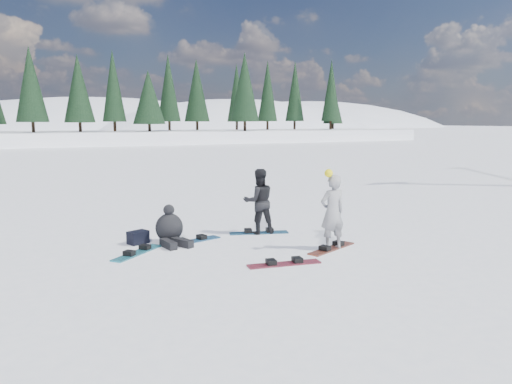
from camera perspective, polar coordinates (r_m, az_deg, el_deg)
ground at (r=12.47m, az=13.99°, el=-5.36°), size 420.00×420.00×0.00m
alpine_backdrop at (r=199.30m, az=-26.15°, el=2.50°), size 412.50×227.00×53.20m
snowboarder_woman at (r=11.22m, az=8.72°, el=-2.26°), size 0.62×0.42×1.83m
snowboarder_man at (r=12.66m, az=0.33°, el=-1.07°), size 0.89×0.75×1.66m
seated_rider at (r=11.93m, az=-9.81°, el=-4.12°), size 0.79×1.16×0.91m
gear_bag at (r=12.06m, az=-13.33°, el=-5.07°), size 0.53×0.45×0.30m
snowboard_woman at (r=11.41m, az=8.64°, el=-6.40°), size 1.49×0.86×0.03m
snowboard_man at (r=12.82m, az=0.33°, el=-4.68°), size 1.52×0.70×0.03m
snowboard_loose_c at (r=12.02m, az=-7.32°, el=-5.61°), size 1.52×0.70×0.03m
snowboard_loose_a at (r=11.22m, az=-13.40°, el=-6.78°), size 1.30×1.21×0.03m
snowboard_loose_b at (r=10.12m, az=3.24°, el=-8.21°), size 1.52×0.49×0.03m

